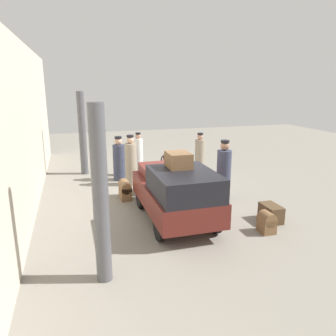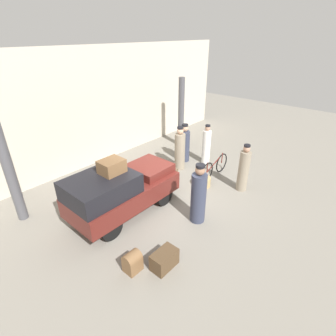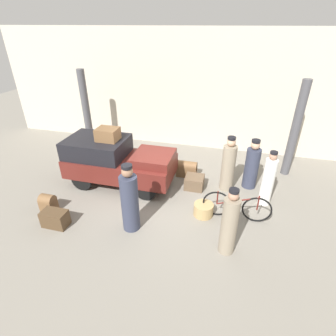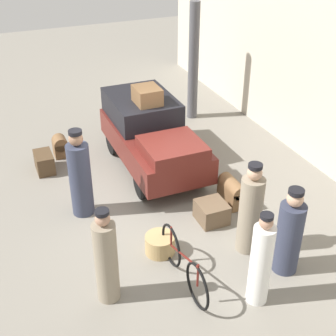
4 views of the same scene
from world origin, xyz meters
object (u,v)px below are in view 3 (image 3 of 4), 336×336
(wicker_basket, at_px, (203,210))
(trunk_barrel_dark, at_px, (187,169))
(suitcase_black_upright, at_px, (48,203))
(porter_standing_middle, at_px, (252,166))
(trunk_wicker_pale, at_px, (55,219))
(bicycle, at_px, (237,206))
(porter_carrying_trunk, at_px, (228,166))
(truck, at_px, (116,160))
(trunk_on_truck_roof, at_px, (108,134))
(porter_lifting_near_truck, at_px, (268,181))
(porter_with_bicycle, at_px, (130,201))
(conductor_in_dark_uniform, at_px, (229,224))
(suitcase_small_leather, at_px, (194,182))

(wicker_basket, xyz_separation_m, trunk_barrel_dark, (-0.85, 1.92, 0.11))
(suitcase_black_upright, bearing_deg, trunk_barrel_dark, 40.39)
(porter_standing_middle, relative_size, trunk_wicker_pale, 2.50)
(suitcase_black_upright, bearing_deg, porter_standing_middle, 26.70)
(bicycle, relative_size, porter_carrying_trunk, 1.02)
(porter_standing_middle, xyz_separation_m, suitcase_black_upright, (-5.37, -2.70, -0.46))
(truck, height_order, bicycle, truck)
(truck, relative_size, trunk_barrel_dark, 4.95)
(bicycle, distance_m, trunk_on_truck_roof, 4.25)
(trunk_on_truck_roof, bearing_deg, porter_lifting_near_truck, 0.33)
(wicker_basket, height_order, porter_with_bicycle, porter_with_bicycle)
(truck, relative_size, porter_carrying_trunk, 1.92)
(porter_carrying_trunk, distance_m, trunk_barrel_dark, 1.51)
(conductor_in_dark_uniform, height_order, trunk_barrel_dark, conductor_in_dark_uniform)
(porter_carrying_trunk, bearing_deg, suitcase_black_upright, -152.92)
(truck, xyz_separation_m, suitcase_black_upright, (-1.24, -1.87, -0.55))
(trunk_barrel_dark, height_order, suitcase_small_leather, trunk_barrel_dark)
(porter_carrying_trunk, bearing_deg, porter_lifting_near_truck, -23.83)
(truck, xyz_separation_m, suitcase_small_leather, (2.46, 0.31, -0.62))
(bicycle, relative_size, porter_standing_middle, 1.11)
(suitcase_small_leather, bearing_deg, porter_with_bicycle, -118.96)
(wicker_basket, height_order, suitcase_small_leather, suitcase_small_leather)
(porter_standing_middle, height_order, trunk_on_truck_roof, trunk_on_truck_roof)
(porter_with_bicycle, xyz_separation_m, trunk_wicker_pale, (-1.92, -0.43, -0.61))
(suitcase_black_upright, bearing_deg, truck, 56.32)
(trunk_barrel_dark, bearing_deg, suitcase_black_upright, -139.61)
(trunk_barrel_dark, relative_size, trunk_on_truck_roof, 1.06)
(trunk_on_truck_roof, bearing_deg, suitcase_small_leather, 6.61)
(porter_lifting_near_truck, height_order, trunk_wicker_pale, porter_lifting_near_truck)
(porter_carrying_trunk, bearing_deg, wicker_basket, -108.77)
(truck, relative_size, trunk_on_truck_roof, 5.23)
(wicker_basket, distance_m, porter_with_bicycle, 2.06)
(bicycle, distance_m, wicker_basket, 0.87)
(porter_with_bicycle, xyz_separation_m, trunk_on_truck_roof, (-1.42, 1.92, 0.84))
(truck, bearing_deg, suitcase_black_upright, -123.68)
(wicker_basket, distance_m, porter_lifting_near_truck, 1.99)
(porter_lifting_near_truck, bearing_deg, wicker_basket, -148.73)
(porter_carrying_trunk, height_order, suitcase_black_upright, porter_carrying_trunk)
(trunk_wicker_pale, relative_size, suitcase_black_upright, 1.24)
(bicycle, relative_size, porter_lifting_near_truck, 1.08)
(trunk_barrel_dark, xyz_separation_m, suitcase_small_leather, (0.38, -0.65, -0.08))
(suitcase_black_upright, bearing_deg, porter_with_bicycle, -1.24)
(truck, xyz_separation_m, porter_lifting_near_truck, (4.54, 0.03, -0.06))
(wicker_basket, distance_m, porter_standing_middle, 2.23)
(trunk_on_truck_roof, bearing_deg, trunk_barrel_dark, 22.88)
(wicker_basket, height_order, suitcase_black_upright, suitcase_black_upright)
(suitcase_black_upright, bearing_deg, trunk_on_truck_roof, 60.69)
(bicycle, relative_size, conductor_in_dark_uniform, 1.06)
(conductor_in_dark_uniform, bearing_deg, trunk_on_truck_roof, 151.11)
(conductor_in_dark_uniform, distance_m, suitcase_small_leather, 2.72)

